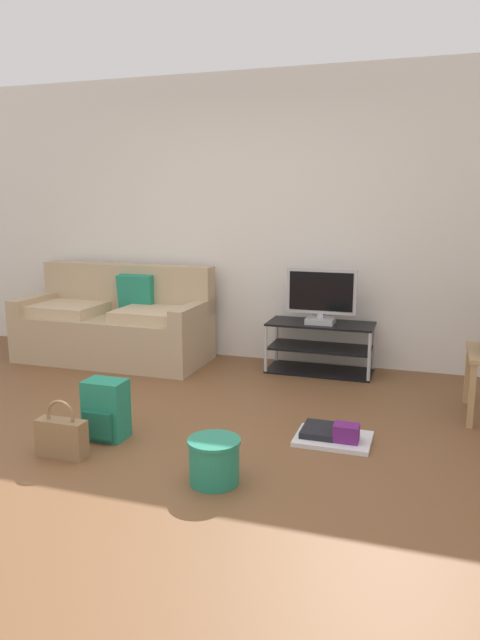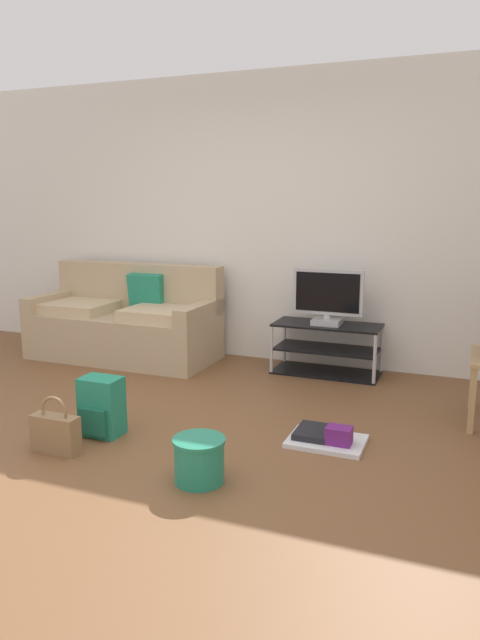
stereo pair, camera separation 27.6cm
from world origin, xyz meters
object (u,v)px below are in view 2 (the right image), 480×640
at_px(backpack, 102,407).
at_px(cleaning_bucket, 199,458).
at_px(flat_tv, 328,297).
at_px(couch, 126,323).
at_px(floor_tray, 326,438).
at_px(tv_stand, 327,349).
at_px(handbag, 55,432).

xyz_separation_m(backpack, cleaning_bucket, (0.89, -0.36, -0.06)).
height_order(flat_tv, backpack, flat_tv).
height_order(couch, floor_tray, couch).
bearing_deg(cleaning_bucket, tv_stand, 85.97).
bearing_deg(cleaning_bucket, backpack, 157.80).
xyz_separation_m(tv_stand, handbag, (-1.16, -2.28, -0.10)).
bearing_deg(tv_stand, handbag, -116.96).
distance_m(backpack, handbag, 0.36).
xyz_separation_m(tv_stand, floor_tray, (0.37, -1.53, -0.19)).
bearing_deg(couch, floor_tray, -30.08).
distance_m(cleaning_bucket, floor_tray, 0.94).
distance_m(flat_tv, floor_tray, 1.69).
bearing_deg(tv_stand, flat_tv, -90.00).
relative_size(tv_stand, cleaning_bucket, 3.20).
relative_size(cleaning_bucket, floor_tray, 0.61).
bearing_deg(floor_tray, flat_tv, 103.70).
relative_size(flat_tv, backpack, 1.59).
height_order(flat_tv, floor_tray, flat_tv).
xyz_separation_m(couch, tv_stand, (1.98, 0.17, -0.12)).
bearing_deg(flat_tv, tv_stand, 90.00).
bearing_deg(couch, handbag, -68.62).
distance_m(handbag, cleaning_bucket, 1.00).
distance_m(couch, cleaning_bucket, 2.81).
distance_m(flat_tv, cleaning_bucket, 2.35).
xyz_separation_m(handbag, floor_tray, (1.53, 0.74, -0.09)).
bearing_deg(flat_tv, cleaning_bucket, -94.07).
relative_size(handbag, floor_tray, 0.74).
bearing_deg(backpack, floor_tray, 15.92).
xyz_separation_m(flat_tv, backpack, (-1.05, -1.92, -0.51)).
xyz_separation_m(flat_tv, floor_tray, (0.37, -1.51, -0.66)).
xyz_separation_m(cleaning_bucket, floor_tray, (0.53, 0.77, -0.10)).
height_order(tv_stand, cleaning_bucket, tv_stand).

